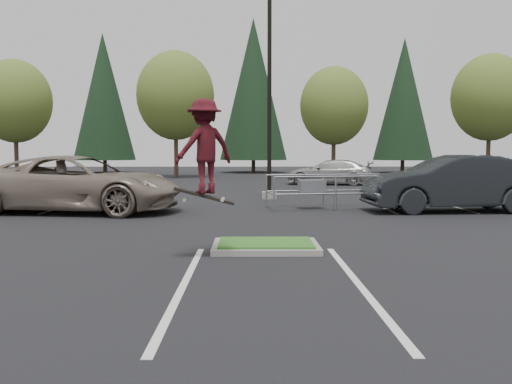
{
  "coord_description": "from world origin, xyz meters",
  "views": [
    {
      "loc": [
        -0.33,
        -11.2,
        2.06
      ],
      "look_at": [
        -0.19,
        1.5,
        1.09
      ],
      "focal_mm": 38.0,
      "sensor_mm": 36.0,
      "label": 1
    }
  ],
  "objects_px": {
    "car_r_charc": "(452,183)",
    "decid_b": "(175,98)",
    "light_pole": "(269,92)",
    "conif_b": "(253,89)",
    "decid_c": "(334,108)",
    "cart_corral": "(316,187)",
    "decid_a": "(15,104)",
    "conif_a": "(104,97)",
    "car_l_tan": "(79,184)",
    "skateboarder": "(204,147)",
    "car_far_silver": "(331,172)",
    "decid_d": "(490,100)",
    "car_r_black": "(494,180)",
    "conif_c": "(404,99)"
  },
  "relations": [
    {
      "from": "car_r_charc",
      "to": "decid_b",
      "type": "bearing_deg",
      "value": -155.51
    },
    {
      "from": "light_pole",
      "to": "conif_b",
      "type": "bearing_deg",
      "value": 91.01
    },
    {
      "from": "decid_c",
      "to": "conif_b",
      "type": "height_order",
      "value": "conif_b"
    },
    {
      "from": "light_pole",
      "to": "cart_corral",
      "type": "relative_size",
      "value": 2.24
    },
    {
      "from": "decid_b",
      "to": "car_r_charc",
      "type": "height_order",
      "value": "decid_b"
    },
    {
      "from": "decid_a",
      "to": "car_r_charc",
      "type": "bearing_deg",
      "value": -43.22
    },
    {
      "from": "conif_b",
      "to": "car_r_charc",
      "type": "bearing_deg",
      "value": -79.02
    },
    {
      "from": "decid_c",
      "to": "conif_a",
      "type": "bearing_deg",
      "value": 153.04
    },
    {
      "from": "decid_c",
      "to": "conif_a",
      "type": "relative_size",
      "value": 0.64
    },
    {
      "from": "light_pole",
      "to": "car_l_tan",
      "type": "xyz_separation_m",
      "value": [
        -6.59,
        -5.0,
        -3.61
      ]
    },
    {
      "from": "decid_b",
      "to": "conif_b",
      "type": "relative_size",
      "value": 0.66
    },
    {
      "from": "decid_a",
      "to": "skateboarder",
      "type": "relative_size",
      "value": 4.47
    },
    {
      "from": "decid_b",
      "to": "car_r_charc",
      "type": "distance_m",
      "value": 27.13
    },
    {
      "from": "car_far_silver",
      "to": "decid_d",
      "type": "bearing_deg",
      "value": 136.12
    },
    {
      "from": "decid_d",
      "to": "car_far_silver",
      "type": "height_order",
      "value": "decid_d"
    },
    {
      "from": "conif_a",
      "to": "cart_corral",
      "type": "bearing_deg",
      "value": -63.47
    },
    {
      "from": "light_pole",
      "to": "conif_a",
      "type": "bearing_deg",
      "value": 117.38
    },
    {
      "from": "decid_a",
      "to": "decid_b",
      "type": "xyz_separation_m",
      "value": [
        12.0,
        0.5,
        0.46
      ]
    },
    {
      "from": "decid_a",
      "to": "skateboarder",
      "type": "distance_m",
      "value": 35.46
    },
    {
      "from": "decid_a",
      "to": "conif_b",
      "type": "bearing_deg",
      "value": 30.17
    },
    {
      "from": "conif_b",
      "to": "skateboarder",
      "type": "distance_m",
      "value": 41.91
    },
    {
      "from": "car_r_black",
      "to": "conif_c",
      "type": "bearing_deg",
      "value": 158.04
    },
    {
      "from": "decid_b",
      "to": "car_far_silver",
      "type": "height_order",
      "value": "decid_b"
    },
    {
      "from": "decid_a",
      "to": "decid_d",
      "type": "height_order",
      "value": "decid_d"
    },
    {
      "from": "decid_a",
      "to": "car_r_black",
      "type": "height_order",
      "value": "decid_a"
    },
    {
      "from": "conif_a",
      "to": "skateboarder",
      "type": "relative_size",
      "value": 6.52
    },
    {
      "from": "cart_corral",
      "to": "skateboarder",
      "type": "distance_m",
      "value": 9.58
    },
    {
      "from": "light_pole",
      "to": "decid_b",
      "type": "xyz_separation_m",
      "value": [
        -6.51,
        18.53,
        1.48
      ]
    },
    {
      "from": "decid_b",
      "to": "car_l_tan",
      "type": "bearing_deg",
      "value": -90.19
    },
    {
      "from": "decid_a",
      "to": "car_l_tan",
      "type": "distance_m",
      "value": 26.35
    },
    {
      "from": "decid_a",
      "to": "conif_a",
      "type": "xyz_separation_m",
      "value": [
        4.01,
        9.97,
        1.52
      ]
    },
    {
      "from": "decid_b",
      "to": "conif_a",
      "type": "relative_size",
      "value": 0.74
    },
    {
      "from": "decid_a",
      "to": "car_r_charc",
      "type": "height_order",
      "value": "decid_a"
    },
    {
      "from": "car_l_tan",
      "to": "car_r_charc",
      "type": "xyz_separation_m",
      "value": [
        12.59,
        0.0,
        0.01
      ]
    },
    {
      "from": "car_l_tan",
      "to": "car_r_black",
      "type": "height_order",
      "value": "car_l_tan"
    },
    {
      "from": "decid_c",
      "to": "conif_c",
      "type": "relative_size",
      "value": 0.67
    },
    {
      "from": "conif_c",
      "to": "car_far_silver",
      "type": "bearing_deg",
      "value": -117.9
    },
    {
      "from": "light_pole",
      "to": "decid_d",
      "type": "distance_m",
      "value": 25.37
    },
    {
      "from": "conif_c",
      "to": "car_l_tan",
      "type": "xyz_separation_m",
      "value": [
        -20.09,
        -32.5,
        -5.9
      ]
    },
    {
      "from": "conif_c",
      "to": "car_r_charc",
      "type": "height_order",
      "value": "conif_c"
    },
    {
      "from": "skateboarder",
      "to": "decid_b",
      "type": "bearing_deg",
      "value": -114.49
    },
    {
      "from": "conif_b",
      "to": "conif_c",
      "type": "bearing_deg",
      "value": -4.09
    },
    {
      "from": "decid_a",
      "to": "decid_c",
      "type": "xyz_separation_m",
      "value": [
        24.0,
        -0.2,
        -0.33
      ]
    },
    {
      "from": "light_pole",
      "to": "car_far_silver",
      "type": "xyz_separation_m",
      "value": [
        4.11,
        9.78,
        -3.8
      ]
    },
    {
      "from": "decid_c",
      "to": "decid_d",
      "type": "xyz_separation_m",
      "value": [
        12.0,
        0.5,
        0.66
      ]
    },
    {
      "from": "cart_corral",
      "to": "car_l_tan",
      "type": "height_order",
      "value": "car_l_tan"
    },
    {
      "from": "skateboarder",
      "to": "car_r_charc",
      "type": "xyz_separation_m",
      "value": [
        7.7,
        8.0,
        -1.17
      ]
    },
    {
      "from": "light_pole",
      "to": "skateboarder",
      "type": "distance_m",
      "value": 13.33
    },
    {
      "from": "decid_a",
      "to": "cart_corral",
      "type": "distance_m",
      "value": 30.21
    },
    {
      "from": "light_pole",
      "to": "car_r_black",
      "type": "height_order",
      "value": "light_pole"
    }
  ]
}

